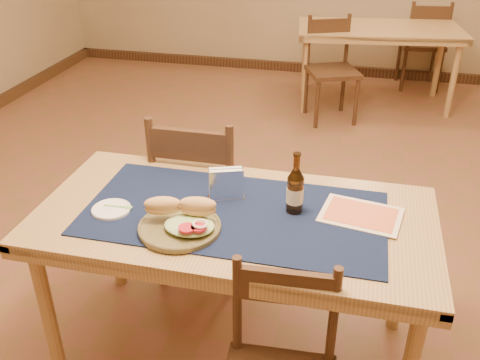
% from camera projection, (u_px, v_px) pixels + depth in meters
% --- Properties ---
extents(room, '(6.04, 7.04, 2.84)m').
position_uv_depth(room, '(274.00, 8.00, 2.51)').
color(room, brown).
rests_on(room, ground).
extents(main_table, '(1.60, 0.80, 0.75)m').
position_uv_depth(main_table, '(234.00, 230.00, 2.19)').
color(main_table, '#A98650').
rests_on(main_table, ground).
extents(placemat, '(1.20, 0.60, 0.01)m').
position_uv_depth(placemat, '(234.00, 213.00, 2.15)').
color(placemat, '#0F1C3A').
rests_on(placemat, main_table).
extents(baseboard, '(6.00, 7.00, 0.10)m').
position_uv_depth(baseboard, '(267.00, 242.00, 3.17)').
color(baseboard, '#422B17').
rests_on(baseboard, ground).
extents(back_table, '(1.57, 0.93, 0.75)m').
position_uv_depth(back_table, '(379.00, 36.00, 4.98)').
color(back_table, '#A98650').
rests_on(back_table, ground).
extents(chair_main_far, '(0.45, 0.45, 0.97)m').
position_uv_depth(chair_main_far, '(202.00, 194.00, 2.77)').
color(chair_main_far, '#422B17').
rests_on(chair_main_far, ground).
extents(chair_back_near, '(0.55, 0.55, 0.91)m').
position_uv_depth(chair_back_near, '(331.00, 68.00, 4.76)').
color(chair_back_near, '#422B17').
rests_on(chair_back_near, ground).
extents(chair_back_far, '(0.47, 0.47, 0.91)m').
position_uv_depth(chair_back_far, '(423.00, 43.00, 5.48)').
color(chair_back_far, '#422B17').
rests_on(chair_back_far, ground).
extents(sandwich_plate, '(0.32, 0.32, 0.12)m').
position_uv_depth(sandwich_plate, '(182.00, 222.00, 2.02)').
color(sandwich_plate, brown).
rests_on(sandwich_plate, placemat).
extents(side_plate, '(0.16, 0.16, 0.01)m').
position_uv_depth(side_plate, '(111.00, 209.00, 2.15)').
color(side_plate, white).
rests_on(side_plate, placemat).
extents(fork, '(0.12, 0.02, 0.00)m').
position_uv_depth(fork, '(120.00, 207.00, 2.16)').
color(fork, '#75BA66').
rests_on(fork, side_plate).
extents(beer_bottle, '(0.07, 0.07, 0.26)m').
position_uv_depth(beer_bottle, '(295.00, 190.00, 2.11)').
color(beer_bottle, '#482B0C').
rests_on(beer_bottle, placemat).
extents(napkin_holder, '(0.16, 0.10, 0.13)m').
position_uv_depth(napkin_holder, '(226.00, 185.00, 2.22)').
color(napkin_holder, white).
rests_on(napkin_holder, placemat).
extents(menu_card, '(0.34, 0.28, 0.01)m').
position_uv_depth(menu_card, '(361.00, 215.00, 2.12)').
color(menu_card, beige).
rests_on(menu_card, placemat).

